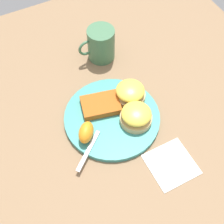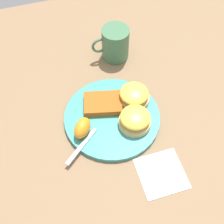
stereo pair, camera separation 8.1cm
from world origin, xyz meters
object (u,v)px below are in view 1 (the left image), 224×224
at_px(hashbrown_patty, 101,105).
at_px(sandwich_benedict_right, 130,93).
at_px(fork, 100,129).
at_px(sandwich_benedict_left, 136,116).
at_px(cup, 101,44).
at_px(orange_wedge, 86,132).

bearing_deg(hashbrown_patty, sandwich_benedict_right, 174.18).
bearing_deg(fork, sandwich_benedict_left, 168.33).
height_order(hashbrown_patty, cup, cup).
distance_m(sandwich_benedict_left, fork, 0.10).
distance_m(sandwich_benedict_right, fork, 0.13).
xyz_separation_m(sandwich_benedict_left, cup, (-0.03, -0.26, 0.01)).
bearing_deg(fork, sandwich_benedict_right, -155.99).
bearing_deg(cup, orange_wedge, 56.68).
xyz_separation_m(hashbrown_patty, cup, (-0.09, -0.18, 0.03)).
height_order(orange_wedge, cup, cup).
distance_m(sandwich_benedict_right, hashbrown_patty, 0.09).
relative_size(sandwich_benedict_left, hashbrown_patty, 0.83).
height_order(orange_wedge, fork, orange_wedge).
height_order(hashbrown_patty, orange_wedge, orange_wedge).
distance_m(orange_wedge, fork, 0.04).
bearing_deg(fork, orange_wedge, 6.69).
relative_size(sandwich_benedict_right, fork, 0.46).
bearing_deg(sandwich_benedict_left, cup, -95.83).
bearing_deg(cup, sandwich_benedict_left, 84.17).
height_order(sandwich_benedict_right, fork, sandwich_benedict_right).
xyz_separation_m(sandwich_benedict_left, orange_wedge, (0.14, -0.02, -0.00)).
xyz_separation_m(sandwich_benedict_right, orange_wedge, (0.16, 0.06, -0.00)).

